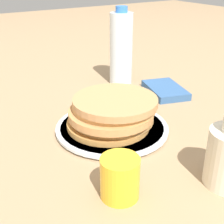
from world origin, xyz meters
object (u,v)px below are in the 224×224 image
Objects in this scene: pancake_stack at (112,112)px; water_bottle_near at (121,48)px; juice_glass at (120,178)px; plate at (112,128)px.

water_bottle_near is (-0.25, 0.19, 0.06)m from pancake_stack.
water_bottle_near is at bearing 145.89° from juice_glass.
pancake_stack is (-0.00, 0.00, 0.04)m from plate.
plate is 0.33m from water_bottle_near.
pancake_stack is 0.86× the size of water_bottle_near.
pancake_stack reaches higher than plate.
plate is at bearing -84.52° from pancake_stack.
water_bottle_near reaches higher than pancake_stack.
plate is at bearing 150.79° from juice_glass.
pancake_stack is at bearing 150.72° from juice_glass.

